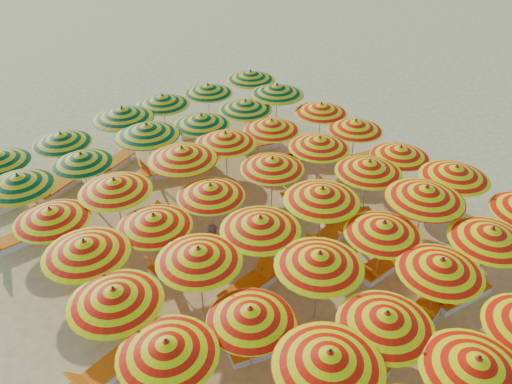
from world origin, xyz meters
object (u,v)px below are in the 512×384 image
Objects in this scene: umbrella_46 at (208,89)px; lounger_27 at (197,130)px; umbrella_25 at (154,221)px; umbrella_33 at (226,138)px; umbrella_32 at (182,153)px; umbrella_45 at (163,100)px; umbrella_8 at (386,319)px; umbrella_29 at (356,125)px; umbrella_36 at (19,181)px; lounger_16 at (357,160)px; lounger_15 at (304,193)px; umbrella_35 at (321,108)px; lounger_21 at (163,171)px; umbrella_23 at (400,152)px; umbrella_20 at (260,223)px; umbrella_2 at (477,365)px; lounger_25 at (57,188)px; lounger_20 at (16,240)px; lounger_19 at (308,153)px; umbrella_43 at (61,138)px; umbrella_26 at (211,190)px; umbrella_28 at (320,142)px; umbrella_37 at (81,158)px; beachgoer_b at (214,243)px; lounger_11 at (249,286)px; lounger_18 at (280,162)px; umbrella_16 at (426,193)px; umbrella_31 at (115,185)px; beachgoer_a at (257,227)px; lounger_26 at (114,163)px; lounger_13 at (346,218)px; umbrella_12 at (167,348)px; umbrella_41 at (277,89)px; umbrella_17 at (456,172)px; lounger_22 at (191,165)px; umbrella_27 at (272,163)px; lounger_12 at (327,237)px; umbrella_47 at (251,75)px; lounger_10 at (107,370)px; lounger_23 at (261,144)px; umbrella_44 at (123,113)px; umbrella_13 at (250,314)px; umbrella_22 at (369,166)px; lounger_4 at (356,382)px; umbrella_10 at (491,234)px; umbrella_18 at (114,295)px; umbrella_24 at (85,247)px; lounger_17 at (143,228)px; umbrella_38 at (147,130)px; umbrella_30 at (51,214)px; lounger_5 at (431,303)px; umbrella_9 at (441,265)px; umbrella_14 at (320,259)px; umbrella_40 at (245,105)px; umbrella_19 at (199,254)px; umbrella_15 at (384,228)px.

lounger_27 is at bearing 168.82° from umbrella_46.
umbrella_33 is (4.10, 2.33, 0.08)m from umbrella_25.
umbrella_45 is (1.79, 4.16, -0.12)m from umbrella_32.
umbrella_8 reaches higher than umbrella_29.
umbrella_36 is 1.31× the size of lounger_16.
umbrella_33 is at bearing -40.13° from lounger_15.
lounger_21 is at bearing 156.76° from umbrella_35.
umbrella_23 reaches higher than lounger_16.
umbrella_2 is at bearing -86.53° from umbrella_20.
lounger_20 is at bearing 21.09° from lounger_25.
umbrella_36 is at bearing -3.09° from lounger_19.
umbrella_43 reaches higher than umbrella_23.
umbrella_2 is at bearing -97.15° from umbrella_45.
umbrella_2 reaches higher than umbrella_26.
umbrella_37 is (-6.41, 4.22, -0.10)m from umbrella_28.
lounger_15 is at bearing -18.46° from beachgoer_b.
lounger_18 is at bearing 35.04° from lounger_11.
umbrella_16 reaches higher than umbrella_31.
umbrella_28 is at bearing -140.81° from beachgoer_a.
lounger_13 is at bearing 95.69° from lounger_26.
umbrella_32 is 1.80m from umbrella_33.
umbrella_29 is at bearing 115.90° from lounger_19.
umbrella_16 is (8.16, -0.23, 0.17)m from umbrella_12.
umbrella_41 is 1.19× the size of umbrella_43.
umbrella_17 reaches higher than lounger_22.
umbrella_27 is 1.38× the size of lounger_12.
umbrella_27 is at bearing -124.02° from umbrella_47.
lounger_19 is 5.77m from beachgoer_a.
umbrella_47 is 1.28× the size of lounger_10.
umbrella_26 is at bearing 179.19° from umbrella_27.
lounger_15 and lounger_23 have the same top height.
umbrella_25 reaches higher than umbrella_26.
umbrella_44 is 1.37× the size of lounger_11.
umbrella_13 is 0.92× the size of umbrella_22.
lounger_26 is (0.23, 12.05, 0.00)m from lounger_4.
umbrella_10 is at bearing 145.85° from lounger_10.
umbrella_18 is at bearing -135.28° from umbrella_46.
umbrella_24 is 1.55× the size of lounger_18.
umbrella_16 is 1.36× the size of lounger_17.
umbrella_38 is at bearing 3.87° from umbrella_36.
umbrella_20 is at bearing -92.05° from umbrella_44.
lounger_20 is at bearing 110.86° from umbrella_30.
lounger_5 is at bearing 8.19° from lounger_4.
lounger_19 is (6.37, 7.91, 0.00)m from lounger_4.
umbrella_14 is at bearing 137.78° from umbrella_9.
umbrella_40 is (2.06, 9.79, 0.02)m from umbrella_9.
umbrella_41 is 2.24m from lounger_23.
beachgoer_b is (-4.32, 1.18, 0.51)m from lounger_13.
umbrella_19 is 1.52× the size of lounger_11.
umbrella_15 is at bearing 138.99° from beachgoer_a.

